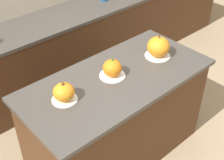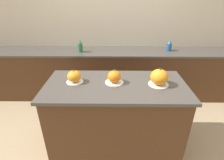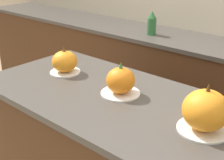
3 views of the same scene
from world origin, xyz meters
TOP-DOWN VIEW (x-y plane):
  - ground_plane at (0.00, 0.00)m, footprint 12.00×12.00m
  - kitchen_island at (0.00, 0.00)m, footprint 1.63×0.77m
  - back_counter at (0.00, 1.25)m, footprint 6.00×0.60m
  - pumpkin_cake_left at (-0.48, 0.05)m, footprint 0.19×0.19m
  - pumpkin_cake_center at (-0.02, 0.04)m, footprint 0.21×0.21m
  - pumpkin_cake_right at (0.49, 0.00)m, footprint 0.23×0.23m

SIDE VIEW (x-z plane):
  - ground_plane at x=0.00m, z-range 0.00..0.00m
  - kitchen_island at x=0.00m, z-range 0.00..0.90m
  - back_counter at x=0.00m, z-range 0.00..0.90m
  - pumpkin_cake_left at x=-0.48m, z-range 0.88..1.05m
  - pumpkin_cake_center at x=-0.02m, z-range 0.88..1.06m
  - pumpkin_cake_right at x=0.49m, z-range 0.88..1.10m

